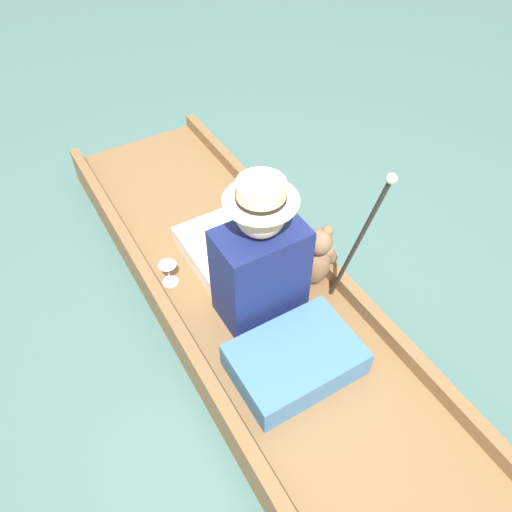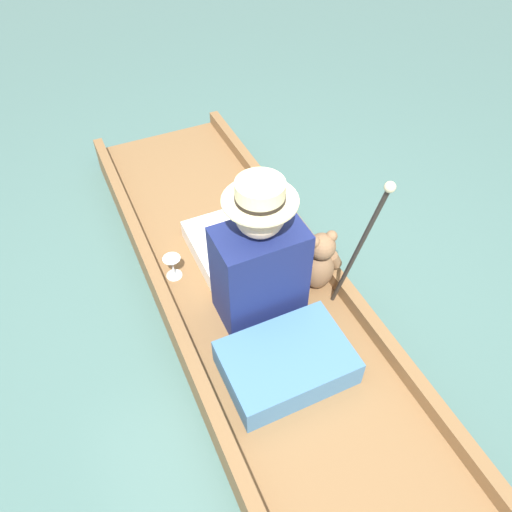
{
  "view_description": "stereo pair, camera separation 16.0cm",
  "coord_description": "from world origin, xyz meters",
  "px_view_note": "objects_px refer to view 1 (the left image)",
  "views": [
    {
      "loc": [
        -0.81,
        -1.34,
        2.15
      ],
      "look_at": [
        -0.01,
        0.02,
        0.5
      ],
      "focal_mm": 35.0,
      "sensor_mm": 36.0,
      "label": 1
    },
    {
      "loc": [
        -0.67,
        -1.41,
        2.15
      ],
      "look_at": [
        -0.01,
        0.02,
        0.5
      ],
      "focal_mm": 35.0,
      "sensor_mm": 36.0,
      "label": 2
    }
  ],
  "objects_px": {
    "teddy_bear": "(316,258)",
    "seated_person": "(250,258)",
    "walking_cane": "(362,235)",
    "wine_glass": "(168,269)"
  },
  "relations": [
    {
      "from": "teddy_bear",
      "to": "seated_person",
      "type": "bearing_deg",
      "value": 166.45
    },
    {
      "from": "walking_cane",
      "to": "wine_glass",
      "type": "bearing_deg",
      "value": 137.94
    },
    {
      "from": "seated_person",
      "to": "wine_glass",
      "type": "height_order",
      "value": "seated_person"
    },
    {
      "from": "seated_person",
      "to": "walking_cane",
      "type": "bearing_deg",
      "value": -40.08
    },
    {
      "from": "seated_person",
      "to": "wine_glass",
      "type": "distance_m",
      "value": 0.47
    },
    {
      "from": "seated_person",
      "to": "wine_glass",
      "type": "relative_size",
      "value": 6.06
    },
    {
      "from": "teddy_bear",
      "to": "wine_glass",
      "type": "height_order",
      "value": "teddy_bear"
    },
    {
      "from": "walking_cane",
      "to": "seated_person",
      "type": "bearing_deg",
      "value": 138.27
    },
    {
      "from": "seated_person",
      "to": "teddy_bear",
      "type": "relative_size",
      "value": 2.2
    },
    {
      "from": "teddy_bear",
      "to": "walking_cane",
      "type": "distance_m",
      "value": 0.43
    }
  ]
}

